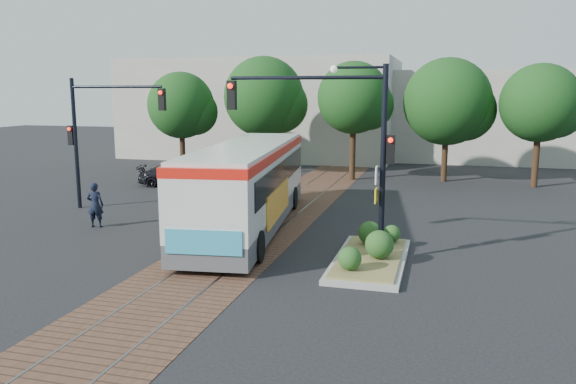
# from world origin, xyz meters

# --- Properties ---
(ground) EXTENTS (120.00, 120.00, 0.00)m
(ground) POSITION_xyz_m (0.00, 0.00, 0.00)
(ground) COLOR black
(ground) RESTS_ON ground
(trackbed) EXTENTS (3.60, 40.00, 0.02)m
(trackbed) POSITION_xyz_m (0.00, 4.00, 0.01)
(trackbed) COLOR brown
(trackbed) RESTS_ON ground
(tree_row) EXTENTS (26.40, 5.60, 7.67)m
(tree_row) POSITION_xyz_m (1.21, 16.42, 4.85)
(tree_row) COLOR #382314
(tree_row) RESTS_ON ground
(warehouses) EXTENTS (40.00, 13.00, 8.00)m
(warehouses) POSITION_xyz_m (-0.53, 28.75, 3.81)
(warehouses) COLOR #ADA899
(warehouses) RESTS_ON ground
(city_bus) EXTENTS (4.24, 12.79, 3.36)m
(city_bus) POSITION_xyz_m (-0.45, 2.37, 1.87)
(city_bus) COLOR #48484B
(city_bus) RESTS_ON ground
(traffic_island) EXTENTS (2.20, 5.20, 1.13)m
(traffic_island) POSITION_xyz_m (4.82, -0.90, 0.33)
(traffic_island) COLOR gray
(traffic_island) RESTS_ON ground
(signal_pole_main) EXTENTS (5.49, 0.46, 6.00)m
(signal_pole_main) POSITION_xyz_m (3.86, -0.81, 4.16)
(signal_pole_main) COLOR black
(signal_pole_main) RESTS_ON ground
(signal_pole_left) EXTENTS (4.99, 0.34, 6.00)m
(signal_pole_left) POSITION_xyz_m (-8.37, 4.00, 3.86)
(signal_pole_left) COLOR black
(signal_pole_left) RESTS_ON ground
(officer) EXTENTS (0.74, 0.57, 1.82)m
(officer) POSITION_xyz_m (-6.47, 0.84, 0.91)
(officer) COLOR black
(officer) RESTS_ON ground
(parked_car) EXTENTS (4.40, 2.70, 1.19)m
(parked_car) POSITION_xyz_m (-8.12, 11.00, 0.60)
(parked_car) COLOR black
(parked_car) RESTS_ON ground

